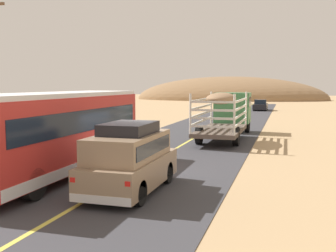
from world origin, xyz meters
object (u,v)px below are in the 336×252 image
object	(u,v)px
suv_near	(130,158)
car_far	(261,105)
bus	(58,131)
livestock_truck	(229,110)

from	to	relation	value
suv_near	car_far	bearing A→B (deg)	88.08
suv_near	bus	size ratio (longest dim) A/B	0.46
bus	car_far	size ratio (longest dim) A/B	2.27
livestock_truck	bus	xyz separation A→B (m)	(-4.60, -14.05, -0.04)
suv_near	bus	distance (m)	3.90
livestock_truck	car_far	distance (m)	28.30
livestock_truck	bus	bearing A→B (deg)	-108.12
bus	car_far	world-z (taller)	bus
livestock_truck	car_far	size ratio (longest dim) A/B	2.20
suv_near	bus	xyz separation A→B (m)	(-3.55, 1.51, 0.60)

